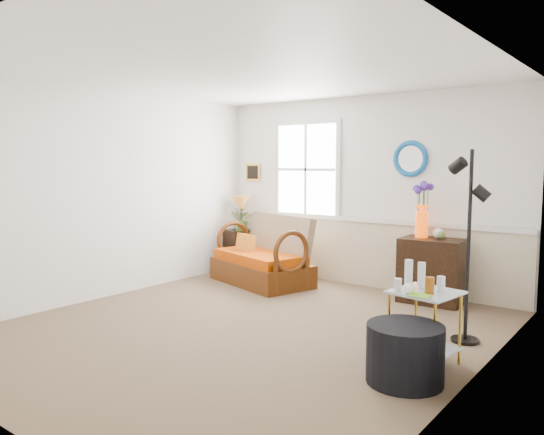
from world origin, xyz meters
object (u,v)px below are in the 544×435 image
Objects in this scene: loveseat at (261,250)px; ottoman at (405,354)px; floor_lamp at (468,247)px; cabinet at (432,271)px; lamp_stand at (239,250)px; side_table at (424,328)px.

loveseat is 3.61m from ottoman.
loveseat reaches higher than ottoman.
floor_lamp is at bearing 2.47° from loveseat.
loveseat is 2.33m from cabinet.
floor_lamp is at bearing -17.60° from lamp_stand.
lamp_stand is 4.35m from side_table.
ottoman is (0.02, -0.45, -0.09)m from side_table.
ottoman is (3.87, -2.49, -0.09)m from lamp_stand.
side_table is at bearing -73.73° from cabinet.
loveseat is 1.01m from lamp_stand.
cabinet is at bearing 138.45° from floor_lamp.
cabinet is (2.29, 0.45, -0.09)m from loveseat.
loveseat is 3.36m from side_table.
floor_lamp is (3.94, -1.25, 0.59)m from lamp_stand.
loveseat is 2.46× the size of ottoman.
lamp_stand is 1.09× the size of ottoman.
cabinet is 1.53m from floor_lamp.
floor_lamp reaches higher than side_table.
side_table is (0.69, -1.99, -0.08)m from cabinet.
lamp_stand reaches higher than side_table.
loveseat is 1.86× the size of cabinet.
loveseat is at bearing -178.62° from floor_lamp.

